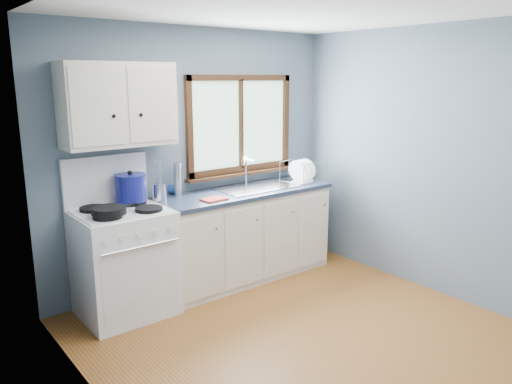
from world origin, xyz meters
TOP-DOWN VIEW (x-y plane):
  - floor at (0.00, 0.00)m, footprint 3.20×3.60m
  - ceiling at (0.00, 0.00)m, footprint 3.20×3.60m
  - wall_back at (0.00, 1.81)m, footprint 3.20×0.02m
  - wall_left at (-1.61, 0.00)m, footprint 0.02×3.60m
  - wall_right at (1.61, 0.00)m, footprint 0.02×3.60m
  - gas_range at (-0.95, 1.47)m, footprint 0.76×0.69m
  - base_cabinets at (0.36, 1.49)m, footprint 1.85×0.60m
  - countertop at (0.36, 1.49)m, footprint 1.89×0.64m
  - sink at (0.54, 1.49)m, footprint 0.84×0.46m
  - window at (0.54, 1.77)m, footprint 1.36×0.10m
  - upper_cabinets at (-0.85, 1.63)m, footprint 0.95×0.35m
  - skillet at (-1.11, 1.32)m, footprint 0.44×0.34m
  - stockpot at (-0.79, 1.61)m, footprint 0.32×0.32m
  - utensil_crock at (-0.51, 1.62)m, footprint 0.16×0.16m
  - thermos at (-0.28, 1.69)m, footprint 0.10×0.10m
  - soap_bottle at (-0.27, 1.74)m, footprint 0.11×0.11m
  - dish_towel at (-0.11, 1.32)m, footprint 0.24×0.18m
  - dish_rack at (1.16, 1.48)m, footprint 0.51×0.42m

SIDE VIEW (x-z plane):
  - floor at x=0.00m, z-range -0.02..0.00m
  - base_cabinets at x=0.36m, z-range -0.03..0.85m
  - gas_range at x=-0.95m, z-range -0.19..1.17m
  - sink at x=0.54m, z-range 0.64..1.08m
  - countertop at x=0.36m, z-range 0.88..0.92m
  - dish_towel at x=-0.11m, z-range 0.92..0.94m
  - dish_rack at x=1.16m, z-range 0.86..1.10m
  - skillet at x=-1.11m, z-range 0.96..1.01m
  - utensil_crock at x=-0.51m, z-range 0.80..1.20m
  - soap_bottle at x=-0.27m, z-range 0.92..1.16m
  - thermos at x=-0.28m, z-range 0.92..1.24m
  - stockpot at x=-0.79m, z-range 0.95..1.22m
  - wall_back at x=0.00m, z-range 0.00..2.50m
  - wall_left at x=-1.61m, z-range 0.00..2.50m
  - wall_right at x=1.61m, z-range 0.00..2.50m
  - window at x=0.54m, z-range 0.96..1.99m
  - upper_cabinets at x=-0.85m, z-range 1.45..2.15m
  - ceiling at x=0.00m, z-range 2.50..2.52m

